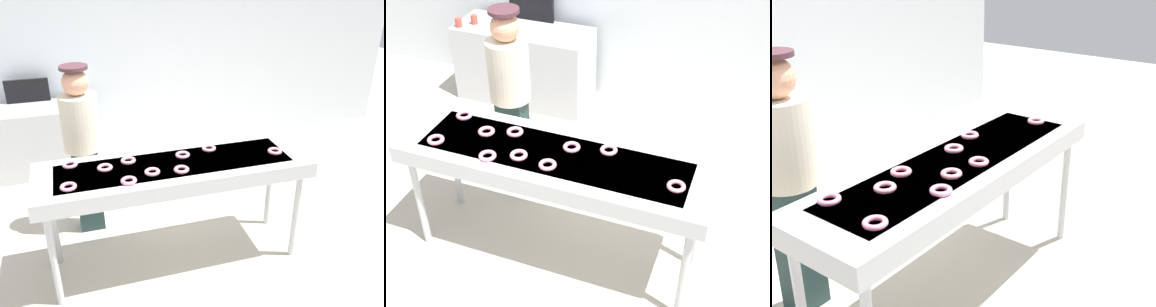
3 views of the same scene
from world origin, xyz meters
The scene contains 13 objects.
ground_plane centered at (0.00, 0.00, 0.00)m, with size 16.00×16.00×0.00m, color beige.
fryer_conveyor centered at (0.00, 0.00, 0.91)m, with size 2.28×0.68×0.99m.
strawberry_donut_0 centered at (0.02, -0.15, 1.00)m, with size 0.12×0.12×0.03m, color pink.
strawberry_donut_1 centered at (-0.36, 0.13, 1.00)m, with size 0.12×0.12×0.03m, color pink.
strawberry_donut_2 centered at (0.35, 0.16, 1.00)m, with size 0.12×0.12×0.03m, color pink.
strawberry_donut_3 centered at (0.88, -0.06, 1.00)m, with size 0.12×0.12×0.03m, color pink.
strawberry_donut_4 centered at (-0.83, 0.20, 1.00)m, with size 0.12×0.12×0.03m, color pink.
strawberry_donut_5 centered at (-0.85, -0.16, 1.00)m, with size 0.12×0.12×0.03m, color pink.
strawberry_donut_6 centered at (-0.41, -0.20, 1.00)m, with size 0.12×0.12×0.03m, color pink.
strawberry_donut_7 centered at (-0.21, -0.12, 1.00)m, with size 0.12×0.12×0.03m, color pink.
strawberry_donut_8 centered at (0.10, 0.10, 1.00)m, with size 0.12×0.12×0.03m, color pink.
strawberry_donut_9 centered at (-0.56, 0.06, 1.00)m, with size 0.12×0.12×0.03m, color pink.
worker_baker centered at (-0.70, 0.73, 0.97)m, with size 0.35×0.35×1.68m.
Camera 3 is at (-2.24, -1.69, 2.20)m, focal length 46.64 mm.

